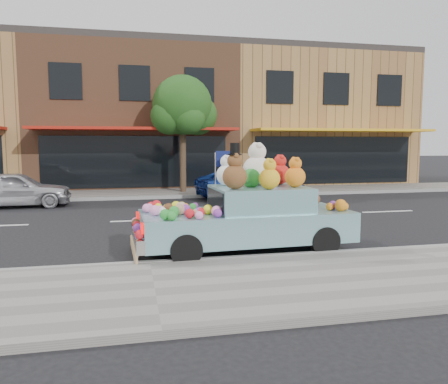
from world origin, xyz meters
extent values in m
plane|color=black|center=(0.00, 0.00, 0.00)|extent=(120.00, 120.00, 0.00)
cube|color=gray|center=(0.00, -6.50, 0.06)|extent=(60.00, 3.00, 0.12)
cube|color=gray|center=(0.00, 6.50, 0.06)|extent=(60.00, 3.00, 0.12)
cube|color=gray|center=(0.00, -5.00, 0.07)|extent=(60.00, 0.12, 0.13)
cube|color=gray|center=(0.00, 5.00, 0.07)|extent=(60.00, 0.12, 0.13)
cube|color=brown|center=(0.00, 12.00, 3.50)|extent=(10.00, 8.00, 7.00)
cube|color=#332D2B|center=(0.00, 12.00, 7.15)|extent=(10.00, 8.00, 0.30)
cube|color=black|center=(0.00, 7.98, 1.40)|extent=(8.50, 0.06, 2.40)
cube|color=#A81B0F|center=(0.00, 7.10, 2.90)|extent=(9.00, 1.80, 0.12)
cube|color=black|center=(-3.00, 7.98, 5.00)|extent=(1.40, 0.06, 1.60)
cube|color=black|center=(0.00, 7.98, 5.00)|extent=(1.40, 0.06, 1.60)
cube|color=black|center=(3.00, 7.98, 5.00)|extent=(1.40, 0.06, 1.60)
cube|color=#9E7642|center=(10.00, 12.00, 3.50)|extent=(10.00, 8.00, 7.00)
cube|color=#332D2B|center=(10.00, 12.00, 7.15)|extent=(10.00, 8.00, 0.30)
cube|color=black|center=(10.00, 7.98, 1.40)|extent=(8.50, 0.06, 2.40)
cube|color=gold|center=(10.00, 7.10, 2.90)|extent=(9.00, 1.80, 0.12)
cube|color=black|center=(7.00, 7.98, 5.00)|extent=(1.40, 0.06, 1.60)
cube|color=black|center=(10.00, 7.98, 5.00)|extent=(1.40, 0.06, 1.60)
cube|color=black|center=(13.00, 7.98, 5.00)|extent=(1.40, 0.06, 1.60)
cylinder|color=#38281C|center=(2.00, 6.50, 1.60)|extent=(0.28, 0.28, 3.20)
sphere|color=#1B4012|center=(2.00, 6.50, 3.92)|extent=(2.60, 2.60, 2.60)
sphere|color=#1B4012|center=(2.70, 6.80, 3.52)|extent=(1.80, 1.80, 1.80)
sphere|color=#1B4012|center=(1.40, 6.30, 3.42)|extent=(1.60, 1.60, 1.60)
sphere|color=#1B4012|center=(2.20, 5.90, 3.32)|extent=(1.40, 1.40, 1.40)
sphere|color=#1B4012|center=(1.70, 7.10, 3.62)|extent=(1.60, 1.60, 1.60)
imported|color=silver|center=(-4.31, 3.74, 0.64)|extent=(3.86, 1.72, 1.29)
imported|color=#1B3A97|center=(4.54, 4.29, 0.63)|extent=(4.85, 2.95, 1.26)
cylinder|color=black|center=(3.46, -4.88, 0.30)|extent=(0.61, 0.23, 0.60)
cylinder|color=black|center=(3.39, -3.32, 0.30)|extent=(0.61, 0.23, 0.60)
cylinder|color=black|center=(0.66, -5.00, 0.30)|extent=(0.61, 0.23, 0.60)
cylinder|color=black|center=(0.59, -3.44, 0.30)|extent=(0.61, 0.23, 0.60)
cube|color=#7CB1B9|center=(2.02, -4.16, 0.55)|extent=(4.37, 1.88, 0.60)
cube|color=#7CB1B9|center=(2.32, -4.15, 1.10)|extent=(1.96, 1.58, 0.50)
cube|color=silver|center=(-0.19, -4.26, 0.40)|extent=(0.24, 1.79, 0.26)
cube|color=red|center=(-0.12, -4.93, 0.72)|extent=(0.07, 0.28, 0.16)
cube|color=red|center=(-0.17, -3.57, 0.72)|extent=(0.07, 0.28, 0.16)
cube|color=black|center=(1.37, -4.19, 1.10)|extent=(0.09, 1.30, 0.40)
sphere|color=brown|center=(1.69, -4.53, 1.59)|extent=(0.49, 0.49, 0.49)
sphere|color=brown|center=(1.69, -4.53, 1.91)|extent=(0.30, 0.30, 0.30)
sphere|color=brown|center=(1.69, -4.63, 2.00)|extent=(0.11, 0.11, 0.11)
sphere|color=brown|center=(1.69, -4.42, 2.00)|extent=(0.11, 0.11, 0.11)
cylinder|color=black|center=(1.69, -4.53, 2.03)|extent=(0.29, 0.29, 0.02)
cylinder|color=black|center=(1.69, -4.53, 2.14)|extent=(0.18, 0.18, 0.22)
sphere|color=beige|center=(2.36, -3.80, 1.66)|extent=(0.63, 0.63, 0.63)
sphere|color=beige|center=(2.36, -3.80, 2.07)|extent=(0.39, 0.39, 0.39)
sphere|color=beige|center=(2.36, -3.93, 2.19)|extent=(0.15, 0.15, 0.15)
sphere|color=beige|center=(2.36, -3.66, 2.19)|extent=(0.15, 0.15, 0.15)
sphere|color=orange|center=(2.99, -4.42, 1.56)|extent=(0.42, 0.42, 0.42)
sphere|color=orange|center=(2.99, -4.42, 1.84)|extent=(0.26, 0.26, 0.26)
sphere|color=orange|center=(2.99, -4.51, 1.92)|extent=(0.10, 0.10, 0.10)
sphere|color=orange|center=(2.99, -4.33, 1.92)|extent=(0.10, 0.10, 0.10)
sphere|color=#B41A13|center=(2.91, -3.72, 1.57)|extent=(0.45, 0.45, 0.45)
sphere|color=#B41A13|center=(2.91, -3.72, 1.86)|extent=(0.28, 0.28, 0.28)
sphere|color=#B41A13|center=(2.91, -3.82, 1.95)|extent=(0.11, 0.11, 0.11)
sphere|color=#B41A13|center=(2.91, -3.63, 1.95)|extent=(0.11, 0.11, 0.11)
sphere|color=white|center=(1.70, -3.72, 1.57)|extent=(0.44, 0.44, 0.44)
sphere|color=white|center=(1.70, -3.72, 1.86)|extent=(0.28, 0.28, 0.28)
sphere|color=white|center=(1.70, -3.82, 1.95)|extent=(0.10, 0.10, 0.10)
sphere|color=white|center=(1.70, -3.63, 1.95)|extent=(0.10, 0.10, 0.10)
sphere|color=orange|center=(2.35, -4.70, 1.56)|extent=(0.42, 0.42, 0.42)
sphere|color=orange|center=(2.35, -4.70, 1.83)|extent=(0.26, 0.26, 0.26)
sphere|color=orange|center=(2.35, -4.79, 1.91)|extent=(0.10, 0.10, 0.10)
sphere|color=orange|center=(2.35, -4.61, 1.91)|extent=(0.10, 0.10, 0.10)
sphere|color=#23832B|center=(2.12, -4.16, 1.53)|extent=(0.40, 0.40, 0.40)
sphere|color=pink|center=(2.62, -4.09, 1.50)|extent=(0.32, 0.32, 0.32)
sphere|color=#23832B|center=(0.41, -4.99, 0.94)|extent=(0.17, 0.17, 0.17)
sphere|color=#23832B|center=(0.93, -4.00, 0.93)|extent=(0.17, 0.17, 0.17)
sphere|color=#9E7657|center=(0.62, -4.36, 0.96)|extent=(0.22, 0.22, 0.22)
sphere|color=yellow|center=(0.60, -3.89, 0.95)|extent=(0.21, 0.21, 0.21)
sphere|color=pink|center=(0.00, -3.95, 0.94)|extent=(0.18, 0.18, 0.18)
sphere|color=#782D8A|center=(1.00, -3.83, 0.93)|extent=(0.16, 0.16, 0.16)
sphere|color=yellow|center=(0.41, -3.84, 0.92)|extent=(0.15, 0.15, 0.15)
sphere|color=#23832B|center=(0.41, -4.03, 0.93)|extent=(0.16, 0.16, 0.16)
sphere|color=orange|center=(0.79, -3.95, 0.94)|extent=(0.17, 0.17, 0.17)
sphere|color=#782D8A|center=(0.95, -4.68, 0.94)|extent=(0.19, 0.19, 0.19)
sphere|color=red|center=(1.15, -4.36, 0.93)|extent=(0.16, 0.16, 0.16)
sphere|color=#782D8A|center=(1.29, -4.83, 0.94)|extent=(0.17, 0.17, 0.17)
sphere|color=yellow|center=(0.25, -3.69, 0.93)|extent=(0.15, 0.15, 0.15)
sphere|color=#23832B|center=(0.30, -4.89, 0.95)|extent=(0.20, 0.20, 0.20)
sphere|color=yellow|center=(0.62, -3.89, 0.92)|extent=(0.13, 0.13, 0.13)
sphere|color=pink|center=(0.26, -4.14, 0.93)|extent=(0.17, 0.17, 0.17)
sphere|color=yellow|center=(1.18, -4.42, 0.95)|extent=(0.19, 0.19, 0.19)
sphere|color=#782D8A|center=(0.74, -4.33, 0.95)|extent=(0.20, 0.20, 0.20)
sphere|color=red|center=(0.75, -4.82, 0.94)|extent=(0.19, 0.19, 0.19)
sphere|color=pink|center=(1.29, -4.71, 0.95)|extent=(0.21, 0.21, 0.21)
sphere|color=pink|center=(0.15, -4.36, 0.95)|extent=(0.20, 0.20, 0.20)
sphere|color=white|center=(0.29, -4.37, 0.93)|extent=(0.16, 0.16, 0.16)
sphere|color=beige|center=(0.25, -3.60, 0.93)|extent=(0.15, 0.15, 0.15)
sphere|color=#512D17|center=(0.43, -4.09, 0.95)|extent=(0.20, 0.20, 0.20)
sphere|color=#23832B|center=(0.49, -4.54, 0.95)|extent=(0.20, 0.20, 0.20)
sphere|color=red|center=(0.22, -3.56, 0.95)|extent=(0.20, 0.20, 0.20)
sphere|color=yellow|center=(0.73, -3.78, 0.94)|extent=(0.18, 0.18, 0.18)
sphere|color=pink|center=(0.07, -3.72, 0.93)|extent=(0.16, 0.16, 0.16)
sphere|color=pink|center=(0.91, -4.97, 0.93)|extent=(0.15, 0.15, 0.15)
sphere|color=red|center=(0.97, -4.70, 0.94)|extent=(0.18, 0.18, 0.18)
sphere|color=#9E7657|center=(0.90, -4.71, 0.93)|extent=(0.16, 0.16, 0.16)
sphere|color=red|center=(0.10, -3.67, 0.94)|extent=(0.18, 0.18, 0.18)
sphere|color=#782D8A|center=(0.65, -4.29, 0.93)|extent=(0.15, 0.15, 0.15)
sphere|color=#D8A88C|center=(0.67, -4.17, 0.97)|extent=(0.22, 0.22, 0.22)
sphere|color=pink|center=(-0.22, -3.75, 0.60)|extent=(0.13, 0.13, 0.13)
sphere|color=red|center=(-0.21, -3.93, 0.61)|extent=(0.16, 0.16, 0.16)
sphere|color=yellow|center=(-0.19, -4.32, 0.62)|extent=(0.17, 0.17, 0.17)
sphere|color=pink|center=(-0.23, -3.52, 0.61)|extent=(0.16, 0.16, 0.16)
sphere|color=#512D17|center=(-0.22, -3.76, 0.62)|extent=(0.18, 0.18, 0.18)
sphere|color=#782D8A|center=(-0.19, -4.36, 0.62)|extent=(0.18, 0.18, 0.18)
sphere|color=red|center=(-0.16, -4.97, 0.62)|extent=(0.18, 0.18, 0.18)
sphere|color=yellow|center=(-0.17, -4.87, 0.60)|extent=(0.15, 0.15, 0.15)
sphere|color=orange|center=(3.93, -4.60, 0.97)|extent=(0.25, 0.25, 0.25)
sphere|color=#512D17|center=(3.80, -3.60, 0.98)|extent=(0.25, 0.25, 0.25)
sphere|color=white|center=(3.53, -3.99, 0.95)|extent=(0.20, 0.20, 0.20)
sphere|color=#782D8A|center=(3.89, -4.33, 0.94)|extent=(0.18, 0.18, 0.18)
sphere|color=orange|center=(3.75, -4.46, 0.93)|extent=(0.16, 0.16, 0.16)
sphere|color=orange|center=(4.07, -4.50, 0.93)|extent=(0.17, 0.17, 0.17)
sphere|color=beige|center=(3.37, -4.21, 0.96)|extent=(0.21, 0.21, 0.21)
cylinder|color=#997A54|center=(-0.24, -5.11, 0.17)|extent=(0.06, 0.06, 0.17)
sphere|color=#997A54|center=(-0.24, -5.11, 0.26)|extent=(0.07, 0.07, 0.07)
cylinder|color=#997A54|center=(-0.24, -5.01, 0.17)|extent=(0.06, 0.06, 0.17)
sphere|color=#997A54|center=(-0.24, -5.01, 0.26)|extent=(0.07, 0.07, 0.07)
cylinder|color=#997A54|center=(-0.25, -4.91, 0.17)|extent=(0.06, 0.06, 0.17)
sphere|color=#997A54|center=(-0.25, -4.91, 0.26)|extent=(0.07, 0.07, 0.07)
cylinder|color=#997A54|center=(-0.25, -4.81, 0.17)|extent=(0.06, 0.06, 0.17)
sphere|color=#997A54|center=(-0.25, -4.81, 0.26)|extent=(0.07, 0.07, 0.07)
cylinder|color=#997A54|center=(-0.26, -4.71, 0.17)|extent=(0.06, 0.06, 0.17)
sphere|color=#997A54|center=(-0.26, -4.71, 0.26)|extent=(0.07, 0.07, 0.07)
cylinder|color=#997A54|center=(-0.26, -4.61, 0.17)|extent=(0.06, 0.06, 0.17)
sphere|color=#997A54|center=(-0.26, -4.61, 0.26)|extent=(0.07, 0.07, 0.07)
cylinder|color=#997A54|center=(-0.26, -4.51, 0.17)|extent=(0.06, 0.06, 0.17)
sphere|color=#997A54|center=(-0.26, -4.51, 0.26)|extent=(0.07, 0.07, 0.07)
cylinder|color=#997A54|center=(-0.27, -4.41, 0.17)|extent=(0.06, 0.06, 0.17)
sphere|color=#997A54|center=(-0.27, -4.41, 0.26)|extent=(0.07, 0.07, 0.07)
cylinder|color=#997A54|center=(-0.27, -4.31, 0.17)|extent=(0.06, 0.06, 0.17)
sphere|color=#997A54|center=(-0.27, -4.31, 0.26)|extent=(0.07, 0.07, 0.07)
cylinder|color=#997A54|center=(-0.28, -4.21, 0.17)|extent=(0.06, 0.06, 0.17)
sphere|color=#997A54|center=(-0.28, -4.21, 0.26)|extent=(0.07, 0.07, 0.07)
cylinder|color=#997A54|center=(-0.28, -4.11, 0.17)|extent=(0.06, 0.06, 0.17)
sphere|color=#997A54|center=(-0.28, -4.11, 0.26)|extent=(0.07, 0.07, 0.07)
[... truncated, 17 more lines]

